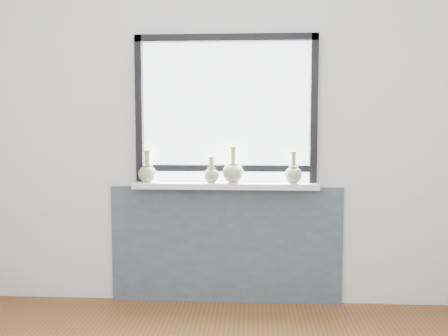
# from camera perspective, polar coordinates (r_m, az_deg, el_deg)

# --- Properties ---
(back_wall) EXTENTS (3.60, 0.02, 2.60)m
(back_wall) POSITION_cam_1_polar(r_m,az_deg,el_deg) (3.64, 0.24, 4.77)
(back_wall) COLOR silver
(back_wall) RESTS_ON ground
(apron_panel) EXTENTS (1.70, 0.03, 0.86)m
(apron_panel) POSITION_cam_1_polar(r_m,az_deg,el_deg) (3.72, 0.21, -8.78)
(apron_panel) COLOR #455661
(apron_panel) RESTS_ON ground
(windowsill) EXTENTS (1.32, 0.18, 0.04)m
(windowsill) POSITION_cam_1_polar(r_m,az_deg,el_deg) (3.56, 0.15, -2.01)
(windowsill) COLOR silver
(windowsill) RESTS_ON apron_panel
(window) EXTENTS (1.30, 0.06, 1.05)m
(window) POSITION_cam_1_polar(r_m,az_deg,el_deg) (3.60, 0.21, 7.01)
(window) COLOR black
(window) RESTS_ON windowsill
(vase_a) EXTENTS (0.13, 0.13, 0.23)m
(vase_a) POSITION_cam_1_polar(r_m,az_deg,el_deg) (3.63, -8.72, -0.46)
(vase_a) COLOR #A1AA84
(vase_a) RESTS_ON windowsill
(vase_b) EXTENTS (0.11, 0.11, 0.19)m
(vase_b) POSITION_cam_1_polar(r_m,az_deg,el_deg) (3.54, -1.45, -0.72)
(vase_b) COLOR #A1AA84
(vase_b) RESTS_ON windowsill
(vase_c) EXTENTS (0.15, 0.15, 0.26)m
(vase_c) POSITION_cam_1_polar(r_m,az_deg,el_deg) (3.54, 1.05, -0.43)
(vase_c) COLOR #A1AA84
(vase_c) RESTS_ON windowsill
(vase_d) EXTENTS (0.13, 0.13, 0.23)m
(vase_d) POSITION_cam_1_polar(r_m,az_deg,el_deg) (3.55, 7.92, -0.65)
(vase_d) COLOR #A1AA84
(vase_d) RESTS_ON windowsill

